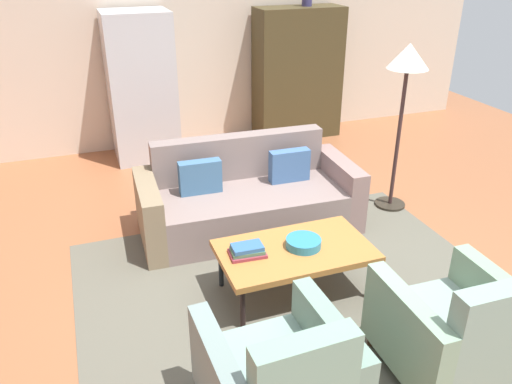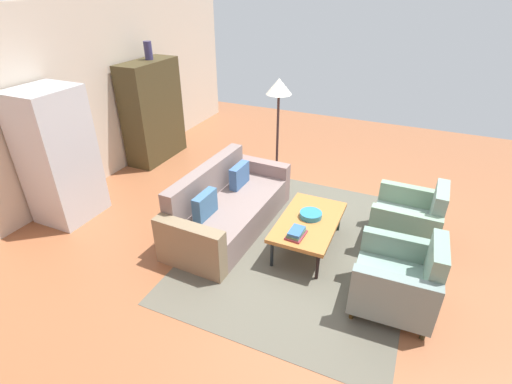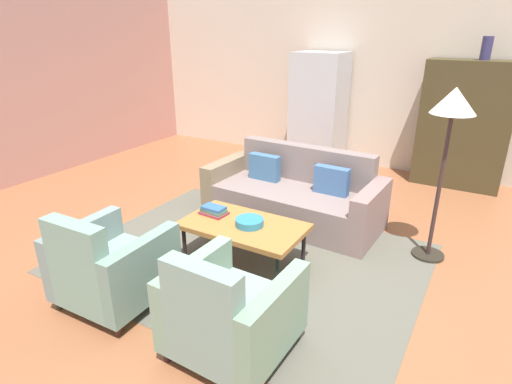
{
  "view_description": "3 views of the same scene",
  "coord_description": "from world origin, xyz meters",
  "px_view_note": "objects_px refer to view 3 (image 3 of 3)",
  "views": [
    {
      "loc": [
        -1.62,
        -3.32,
        2.58
      ],
      "look_at": [
        -0.26,
        0.42,
        0.63
      ],
      "focal_mm": 36.07,
      "sensor_mm": 36.0,
      "label": 1
    },
    {
      "loc": [
        -4.02,
        -1.21,
        3.05
      ],
      "look_at": [
        -0.39,
        0.41,
        0.79
      ],
      "focal_mm": 26.62,
      "sensor_mm": 36.0,
      "label": 2
    },
    {
      "loc": [
        1.8,
        -3.32,
        2.22
      ],
      "look_at": [
        -0.37,
        0.39,
        0.5
      ],
      "focal_mm": 29.22,
      "sensor_mm": 36.0,
      "label": 3
    }
  ],
  "objects_px": {
    "cabinet": "(464,125)",
    "floor_lamp": "(451,118)",
    "couch": "(295,196)",
    "coffee_table": "(243,227)",
    "armchair_left": "(108,269)",
    "fruit_bowl": "(249,222)",
    "book_stack": "(214,211)",
    "vase_tall": "(487,48)",
    "refrigerator": "(319,110)",
    "armchair_right": "(228,316)"
  },
  "relations": [
    {
      "from": "armchair_left",
      "to": "fruit_bowl",
      "type": "xyz_separation_m",
      "value": [
        0.67,
        1.17,
        0.11
      ]
    },
    {
      "from": "couch",
      "to": "coffee_table",
      "type": "distance_m",
      "value": 1.19
    },
    {
      "from": "armchair_left",
      "to": "refrigerator",
      "type": "height_order",
      "value": "refrigerator"
    },
    {
      "from": "vase_tall",
      "to": "refrigerator",
      "type": "bearing_deg",
      "value": -177.51
    },
    {
      "from": "coffee_table",
      "to": "armchair_left",
      "type": "relative_size",
      "value": 1.36
    },
    {
      "from": "coffee_table",
      "to": "floor_lamp",
      "type": "distance_m",
      "value": 2.19
    },
    {
      "from": "armchair_right",
      "to": "book_stack",
      "type": "xyz_separation_m",
      "value": [
        -0.98,
        1.2,
        0.11
      ]
    },
    {
      "from": "armchair_right",
      "to": "refrigerator",
      "type": "bearing_deg",
      "value": 106.54
    },
    {
      "from": "cabinet",
      "to": "floor_lamp",
      "type": "distance_m",
      "value": 2.5
    },
    {
      "from": "armchair_right",
      "to": "cabinet",
      "type": "height_order",
      "value": "cabinet"
    },
    {
      "from": "couch",
      "to": "armchair_right",
      "type": "distance_m",
      "value": 2.43
    },
    {
      "from": "couch",
      "to": "fruit_bowl",
      "type": "height_order",
      "value": "couch"
    },
    {
      "from": "book_stack",
      "to": "floor_lamp",
      "type": "xyz_separation_m",
      "value": [
        1.98,
        1.01,
        0.99
      ]
    },
    {
      "from": "book_stack",
      "to": "floor_lamp",
      "type": "distance_m",
      "value": 2.43
    },
    {
      "from": "armchair_left",
      "to": "vase_tall",
      "type": "xyz_separation_m",
      "value": [
        2.26,
        4.65,
        1.61
      ]
    },
    {
      "from": "coffee_table",
      "to": "armchair_left",
      "type": "height_order",
      "value": "armchair_left"
    },
    {
      "from": "cabinet",
      "to": "armchair_left",
      "type": "bearing_deg",
      "value": -114.84
    },
    {
      "from": "vase_tall",
      "to": "refrigerator",
      "type": "height_order",
      "value": "vase_tall"
    },
    {
      "from": "fruit_bowl",
      "to": "cabinet",
      "type": "height_order",
      "value": "cabinet"
    },
    {
      "from": "vase_tall",
      "to": "armchair_left",
      "type": "bearing_deg",
      "value": -115.86
    },
    {
      "from": "couch",
      "to": "armchair_right",
      "type": "xyz_separation_m",
      "value": [
        0.6,
        -2.35,
        0.06
      ]
    },
    {
      "from": "couch",
      "to": "armchair_left",
      "type": "distance_m",
      "value": 2.43
    },
    {
      "from": "floor_lamp",
      "to": "couch",
      "type": "bearing_deg",
      "value": 175.04
    },
    {
      "from": "fruit_bowl",
      "to": "vase_tall",
      "type": "height_order",
      "value": "vase_tall"
    },
    {
      "from": "armchair_left",
      "to": "coffee_table",
      "type": "bearing_deg",
      "value": 61.15
    },
    {
      "from": "fruit_bowl",
      "to": "cabinet",
      "type": "xyz_separation_m",
      "value": [
        1.49,
        3.49,
        0.45
      ]
    },
    {
      "from": "armchair_left",
      "to": "vase_tall",
      "type": "bearing_deg",
      "value": 62.44
    },
    {
      "from": "fruit_bowl",
      "to": "book_stack",
      "type": "bearing_deg",
      "value": 175.18
    },
    {
      "from": "cabinet",
      "to": "floor_lamp",
      "type": "height_order",
      "value": "cabinet"
    },
    {
      "from": "armchair_right",
      "to": "fruit_bowl",
      "type": "distance_m",
      "value": 1.28
    },
    {
      "from": "couch",
      "to": "cabinet",
      "type": "distance_m",
      "value": 2.85
    },
    {
      "from": "couch",
      "to": "cabinet",
      "type": "xyz_separation_m",
      "value": [
        1.55,
        2.3,
        0.61
      ]
    },
    {
      "from": "couch",
      "to": "cabinet",
      "type": "height_order",
      "value": "cabinet"
    },
    {
      "from": "couch",
      "to": "floor_lamp",
      "type": "bearing_deg",
      "value": 177.24
    },
    {
      "from": "armchair_right",
      "to": "cabinet",
      "type": "bearing_deg",
      "value": 79.71
    },
    {
      "from": "couch",
      "to": "floor_lamp",
      "type": "distance_m",
      "value": 1.97
    },
    {
      "from": "book_stack",
      "to": "fruit_bowl",
      "type": "bearing_deg",
      "value": -4.82
    },
    {
      "from": "coffee_table",
      "to": "floor_lamp",
      "type": "relative_size",
      "value": 0.7
    },
    {
      "from": "floor_lamp",
      "to": "refrigerator",
      "type": "bearing_deg",
      "value": 133.71
    },
    {
      "from": "armchair_left",
      "to": "book_stack",
      "type": "relative_size",
      "value": 3.07
    },
    {
      "from": "refrigerator",
      "to": "coffee_table",
      "type": "bearing_deg",
      "value": -79.33
    },
    {
      "from": "armchair_right",
      "to": "fruit_bowl",
      "type": "height_order",
      "value": "armchair_right"
    },
    {
      "from": "refrigerator",
      "to": "cabinet",
      "type": "bearing_deg",
      "value": 2.73
    },
    {
      "from": "book_stack",
      "to": "couch",
      "type": "bearing_deg",
      "value": 71.41
    },
    {
      "from": "armchair_left",
      "to": "floor_lamp",
      "type": "height_order",
      "value": "floor_lamp"
    },
    {
      "from": "vase_tall",
      "to": "refrigerator",
      "type": "xyz_separation_m",
      "value": [
        -2.3,
        -0.1,
        -1.03
      ]
    },
    {
      "from": "vase_tall",
      "to": "couch",
      "type": "bearing_deg",
      "value": -125.72
    },
    {
      "from": "coffee_table",
      "to": "book_stack",
      "type": "relative_size",
      "value": 4.19
    },
    {
      "from": "couch",
      "to": "coffee_table",
      "type": "bearing_deg",
      "value": 92.03
    },
    {
      "from": "cabinet",
      "to": "refrigerator",
      "type": "bearing_deg",
      "value": -177.27
    }
  ]
}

